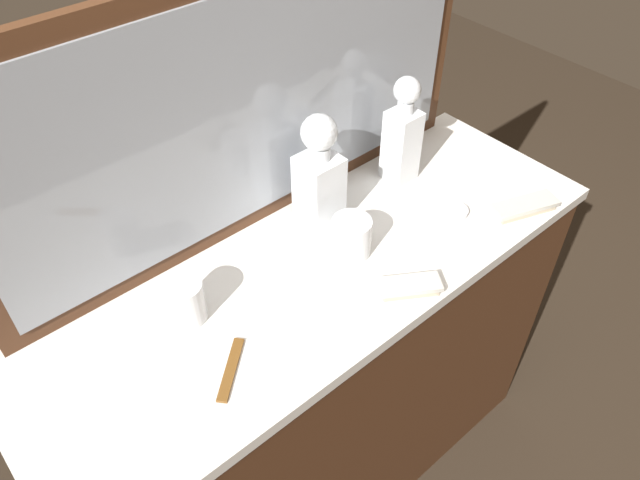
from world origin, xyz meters
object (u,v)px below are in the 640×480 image
at_px(crystal_decanter_rear, 319,181).
at_px(silver_brush_far_right, 524,207).
at_px(crystal_tumbler_center, 351,238).
at_px(silver_brush_left, 409,286).
at_px(crystal_decanter_far_right, 402,139).
at_px(tortoiseshell_comb, 231,369).
at_px(porcelain_dish, 454,211).
at_px(crystal_tumbler_far_left, 185,302).

height_order(crystal_decanter_rear, silver_brush_far_right, crystal_decanter_rear).
bearing_deg(crystal_tumbler_center, silver_brush_left, -85.61).
relative_size(crystal_decanter_rear, crystal_tumbler_center, 3.12).
xyz_separation_m(crystal_decanter_far_right, tortoiseshell_comb, (-0.66, -0.21, -0.11)).
height_order(crystal_decanter_far_right, crystal_tumbler_center, crystal_decanter_far_right).
bearing_deg(tortoiseshell_comb, crystal_tumbler_center, 12.54).
xyz_separation_m(silver_brush_left, tortoiseshell_comb, (-0.39, 0.08, -0.01)).
distance_m(porcelain_dish, tortoiseshell_comb, 0.66).
height_order(crystal_tumbler_far_left, crystal_tumbler_center, crystal_tumbler_far_left).
relative_size(crystal_decanter_far_right, porcelain_dish, 4.22).
relative_size(crystal_tumbler_far_left, porcelain_dish, 1.42).
distance_m(crystal_tumbler_far_left, silver_brush_far_right, 0.81).
xyz_separation_m(crystal_decanter_rear, silver_brush_far_right, (0.39, -0.29, -0.10)).
xyz_separation_m(crystal_tumbler_far_left, tortoiseshell_comb, (-0.01, -0.16, -0.04)).
height_order(crystal_decanter_far_right, porcelain_dish, crystal_decanter_far_right).
bearing_deg(porcelain_dish, crystal_decanter_far_right, 89.16).
height_order(crystal_tumbler_center, silver_brush_left, crystal_tumbler_center).
relative_size(crystal_decanter_rear, crystal_tumbler_far_left, 3.03).
height_order(silver_brush_far_right, porcelain_dish, silver_brush_far_right).
relative_size(crystal_decanter_far_right, crystal_tumbler_far_left, 2.98).
distance_m(crystal_decanter_rear, tortoiseshell_comb, 0.46).
height_order(crystal_decanter_far_right, tortoiseshell_comb, crystal_decanter_far_right).
bearing_deg(crystal_tumbler_far_left, silver_brush_left, -32.06).
height_order(crystal_tumbler_center, silver_brush_far_right, crystal_tumbler_center).
bearing_deg(silver_brush_left, crystal_decanter_far_right, 47.20).
xyz_separation_m(silver_brush_left, silver_brush_far_right, (0.39, -0.00, -0.00)).
relative_size(silver_brush_left, silver_brush_far_right, 0.80).
bearing_deg(crystal_decanter_rear, silver_brush_far_right, -37.17).
bearing_deg(silver_brush_left, crystal_decanter_rear, 89.06).
height_order(crystal_decanter_rear, crystal_tumbler_center, crystal_decanter_rear).
bearing_deg(tortoiseshell_comb, crystal_tumbler_far_left, 86.66).
height_order(crystal_tumbler_far_left, tortoiseshell_comb, crystal_tumbler_far_left).
bearing_deg(tortoiseshell_comb, crystal_decanter_far_right, 17.46).
bearing_deg(porcelain_dish, crystal_tumbler_far_left, 167.69).
distance_m(crystal_decanter_far_right, silver_brush_left, 0.40).
distance_m(crystal_decanter_rear, silver_brush_far_right, 0.50).
bearing_deg(crystal_tumbler_far_left, crystal_tumbler_center, -11.66).
distance_m(crystal_tumbler_far_left, tortoiseshell_comb, 0.17).
relative_size(crystal_decanter_far_right, tortoiseshell_comb, 2.35).
distance_m(crystal_tumbler_center, porcelain_dish, 0.28).
xyz_separation_m(crystal_decanter_rear, crystal_tumbler_center, (-0.02, -0.13, -0.07)).
bearing_deg(silver_brush_far_right, crystal_tumbler_far_left, 162.61).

